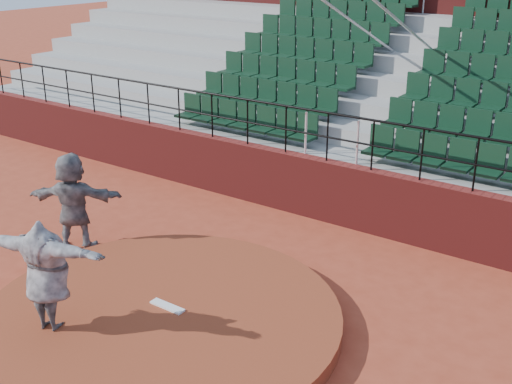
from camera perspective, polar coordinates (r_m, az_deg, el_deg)
ground at (r=10.12m, az=-8.39°, el=-11.65°), size 90.00×90.00×0.00m
pitchers_mound at (r=10.05m, az=-8.43°, el=-11.06°), size 5.50×5.50×0.25m
pitching_rubber at (r=10.07m, az=-7.88°, el=-10.02°), size 0.60×0.15×0.03m
boundary_wall at (r=13.45m, az=6.17°, el=0.17°), size 24.00×0.30×1.30m
wall_railing at (r=13.02m, az=6.41°, el=5.85°), size 24.04×0.05×1.03m
seating_deck at (r=16.35m, az=12.64°, el=6.55°), size 24.00×5.97×4.63m
press_box_facade at (r=19.66m, az=17.89°, el=14.70°), size 24.00×3.00×7.10m
pitcher at (r=9.58m, az=-18.16°, el=-7.00°), size 2.15×1.13×1.69m
fielder at (r=12.46m, az=-15.94°, el=-0.82°), size 1.79×1.41×1.90m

